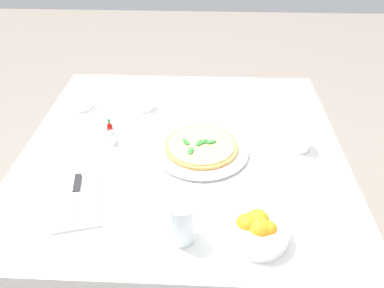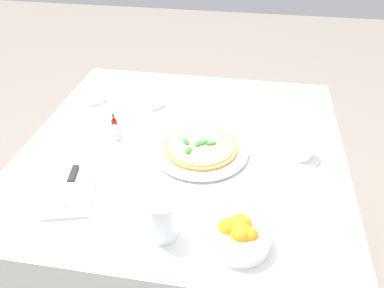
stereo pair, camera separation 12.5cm
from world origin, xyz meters
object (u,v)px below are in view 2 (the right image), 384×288
pizza_plate (201,150)px  pepper_shaker (115,123)px  water_glass_far_right (163,221)px  hot_sauce_bottle (115,126)px  pizza (201,146)px  napkin_folded (70,188)px  coffee_cup_back_corner (301,150)px  coffee_cup_near_left (153,102)px  salt_shaker (115,133)px  citrus_bowl (239,235)px  dinner_knife (69,185)px  coffee_cup_right_edge (94,97)px

pizza_plate → pepper_shaker: pepper_shaker is taller
water_glass_far_right → hot_sauce_bottle: (-0.42, -0.27, -0.02)m
pizza → napkin_folded: pizza is taller
pepper_shaker → hot_sauce_bottle: bearing=19.7°
pizza → water_glass_far_right: (0.36, -0.04, 0.03)m
coffee_cup_back_corner → pizza_plate: bearing=-85.2°
pepper_shaker → coffee_cup_near_left: bearing=152.0°
salt_shaker → coffee_cup_near_left: bearing=162.5°
pizza_plate → citrus_bowl: citrus_bowl is taller
salt_shaker → dinner_knife: bearing=-8.6°
dinner_knife → hot_sauce_bottle: bearing=163.5°
coffee_cup_back_corner → salt_shaker: size_ratio=2.36×
coffee_cup_near_left → water_glass_far_right: (0.62, 0.19, 0.03)m
water_glass_far_right → dinner_knife: bearing=-110.4°
dinner_knife → coffee_cup_back_corner: bearing=102.1°
napkin_folded → dinner_knife: dinner_knife is taller
pizza → coffee_cup_right_edge: bearing=-118.7°
pizza_plate → pepper_shaker: size_ratio=5.51×
pizza → coffee_cup_right_edge: 0.53m
coffee_cup_right_edge → coffee_cup_back_corner: bearing=73.8°
pizza_plate → dinner_knife: dinner_knife is taller
dinner_knife → salt_shaker: salt_shaker is taller
pizza_plate → coffee_cup_right_edge: bearing=-118.7°
dinner_knife → citrus_bowl: (0.10, 0.49, 0.00)m
coffee_cup_near_left → water_glass_far_right: 0.65m
water_glass_far_right → napkin_folded: 0.32m
salt_shaker → pepper_shaker: 0.06m
pizza_plate → hot_sauce_bottle: 0.31m
citrus_bowl → pizza_plate: bearing=-157.1°
citrus_bowl → coffee_cup_near_left: bearing=-148.4°
pizza_plate → coffee_cup_right_edge: coffee_cup_right_edge is taller
coffee_cup_near_left → dinner_knife: 0.52m
coffee_cup_near_left → coffee_cup_right_edge: (0.00, -0.24, 0.00)m
pizza → napkin_folded: (0.24, -0.34, -0.02)m
hot_sauce_bottle → pepper_shaker: hot_sauce_bottle is taller
pizza_plate → water_glass_far_right: (0.36, -0.04, 0.04)m
coffee_cup_right_edge → pizza_plate: bearing=61.3°
citrus_bowl → coffee_cup_right_edge: bearing=-134.7°
dinner_knife → citrus_bowl: size_ratio=1.30×
coffee_cup_right_edge → citrus_bowl: (0.61, 0.61, 0.00)m
coffee_cup_back_corner → dinner_knife: size_ratio=0.68×
napkin_folded → coffee_cup_back_corner: bearing=97.2°
pizza → salt_shaker: salt_shaker is taller
hot_sauce_bottle → pizza_plate: bearing=79.7°
pizza → napkin_folded: bearing=-54.3°
pizza_plate → citrus_bowl: (0.35, 0.15, 0.02)m
pizza → hot_sauce_bottle: bearing=-100.4°
coffee_cup_near_left → citrus_bowl: citrus_bowl is taller
coffee_cup_back_corner → pepper_shaker: 0.64m
salt_shaker → coffee_cup_back_corner: bearing=89.9°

